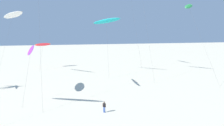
% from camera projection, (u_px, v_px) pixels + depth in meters
% --- Properties ---
extents(flying_kite_0, '(1.83, 10.52, 9.51)m').
position_uv_depth(flying_kite_0, '(31.00, 50.00, 37.86)').
color(flying_kite_0, purple).
rests_on(flying_kite_0, ground).
extents(flying_kite_3, '(7.21, 8.99, 15.59)m').
position_uv_depth(flying_kite_3, '(106.00, 21.00, 53.53)').
color(flying_kite_3, '#19B2B7').
rests_on(flying_kite_3, ground).
extents(flying_kite_5, '(4.91, 5.94, 8.06)m').
position_uv_depth(flying_kite_5, '(43.00, 44.00, 62.62)').
color(flying_kite_5, red).
rests_on(flying_kite_5, ground).
extents(flying_kite_6, '(7.01, 9.95, 16.86)m').
position_uv_depth(flying_kite_6, '(13.00, 15.00, 49.38)').
color(flying_kite_6, white).
rests_on(flying_kite_6, ground).
extents(flying_kite_8, '(5.11, 11.47, 18.82)m').
position_uv_depth(flying_kite_8, '(189.00, 6.00, 48.65)').
color(flying_kite_8, green).
rests_on(flying_kite_8, ground).
extents(person_near_right, '(0.48, 0.30, 1.70)m').
position_uv_depth(person_near_right, '(104.00, 107.00, 30.04)').
color(person_near_right, '#284CA3').
rests_on(person_near_right, ground).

